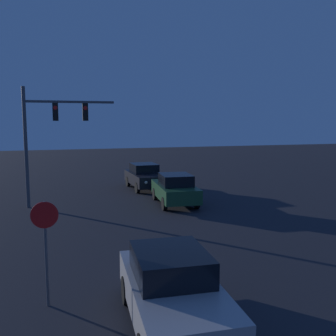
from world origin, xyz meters
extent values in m
cube|color=#99999E|center=(-1.81, 8.17, 0.69)|extent=(2.03, 4.16, 0.72)
cube|color=black|center=(-1.80, 8.37, 1.34)|extent=(1.64, 1.95, 0.57)
cylinder|color=black|center=(-0.91, 9.38, 0.33)|extent=(0.24, 0.68, 0.67)
cylinder|color=black|center=(-2.57, 9.48, 0.33)|extent=(0.24, 0.68, 0.67)
cube|color=#1E4728|center=(1.87, 19.49, 0.69)|extent=(2.10, 4.19, 0.72)
cube|color=black|center=(1.86, 19.29, 1.34)|extent=(1.67, 1.97, 0.57)
cylinder|color=black|center=(1.14, 20.81, 0.33)|extent=(0.25, 0.68, 0.67)
cylinder|color=black|center=(2.79, 20.69, 0.33)|extent=(0.25, 0.68, 0.67)
cylinder|color=black|center=(0.95, 18.30, 0.33)|extent=(0.25, 0.68, 0.67)
cylinder|color=black|center=(2.60, 18.17, 0.33)|extent=(0.25, 0.68, 0.67)
sphere|color=#F9EFC6|center=(1.53, 21.58, 0.76)|extent=(0.18, 0.18, 0.18)
sphere|color=#F9EFC6|center=(2.52, 21.50, 0.76)|extent=(0.18, 0.18, 0.18)
cube|color=black|center=(1.38, 24.27, 0.69)|extent=(1.96, 4.13, 0.72)
cube|color=black|center=(1.37, 24.47, 1.34)|extent=(1.60, 1.92, 0.57)
cylinder|color=black|center=(2.26, 23.04, 0.33)|extent=(0.22, 0.68, 0.67)
cylinder|color=black|center=(0.60, 22.98, 0.33)|extent=(0.22, 0.68, 0.67)
cylinder|color=black|center=(2.16, 25.56, 0.33)|extent=(0.22, 0.68, 0.67)
cylinder|color=black|center=(0.50, 25.50, 0.33)|extent=(0.22, 0.68, 0.67)
sphere|color=#F9EFC6|center=(1.96, 22.24, 0.76)|extent=(0.18, 0.18, 0.18)
sphere|color=#F9EFC6|center=(0.96, 22.20, 0.76)|extent=(0.18, 0.18, 0.18)
cylinder|color=#4C4C51|center=(-5.50, 20.89, 3.03)|extent=(0.18, 0.18, 6.07)
cube|color=#4C4C51|center=(-3.29, 20.89, 5.34)|extent=(4.44, 0.12, 0.12)
cube|color=black|center=(-4.03, 20.89, 4.83)|extent=(0.28, 0.28, 0.90)
cylinder|color=red|center=(-4.03, 20.74, 5.03)|extent=(0.20, 0.02, 0.20)
cube|color=black|center=(-2.55, 20.89, 4.83)|extent=(0.28, 0.28, 0.90)
cylinder|color=red|center=(-2.55, 20.74, 5.03)|extent=(0.20, 0.02, 0.20)
cylinder|color=#4C4C51|center=(-4.39, 9.91, 1.27)|extent=(0.07, 0.07, 2.54)
cylinder|color=red|center=(-4.39, 9.89, 2.23)|extent=(0.63, 0.03, 0.63)
camera|label=1|loc=(-4.09, 0.99, 4.40)|focal=40.00mm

